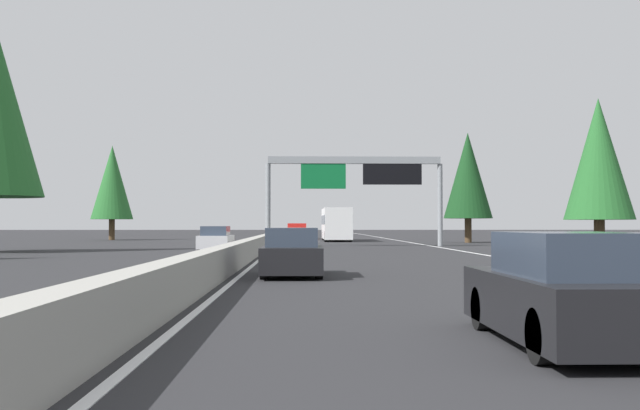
# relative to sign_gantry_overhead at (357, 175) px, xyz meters

# --- Properties ---
(ground_plane) EXTENTS (320.00, 320.00, 0.00)m
(ground_plane) POSITION_rel_sign_gantry_overhead_xyz_m (7.71, 6.04, -5.11)
(ground_plane) COLOR #262628
(median_barrier) EXTENTS (180.00, 0.56, 0.90)m
(median_barrier) POSITION_rel_sign_gantry_overhead_xyz_m (27.71, 6.34, -4.66)
(median_barrier) COLOR #9E9B93
(median_barrier) RESTS_ON ground
(shoulder_stripe_right) EXTENTS (160.00, 0.16, 0.01)m
(shoulder_stripe_right) POSITION_rel_sign_gantry_overhead_xyz_m (17.71, -5.48, -5.10)
(shoulder_stripe_right) COLOR silver
(shoulder_stripe_right) RESTS_ON ground
(shoulder_stripe_median) EXTENTS (160.00, 0.16, 0.01)m
(shoulder_stripe_median) POSITION_rel_sign_gantry_overhead_xyz_m (17.71, 5.79, -5.10)
(shoulder_stripe_median) COLOR silver
(shoulder_stripe_median) RESTS_ON ground
(sign_gantry_overhead) EXTENTS (0.50, 12.68, 6.42)m
(sign_gantry_overhead) POSITION_rel_sign_gantry_overhead_xyz_m (0.00, 0.00, 0.00)
(sign_gantry_overhead) COLOR gray
(sign_gantry_overhead) RESTS_ON ground
(sedan_far_left) EXTENTS (4.40, 1.80, 1.47)m
(sedan_far_left) POSITION_rel_sign_gantry_overhead_xyz_m (-44.15, 0.41, -4.42)
(sedan_far_left) COLOR black
(sedan_far_left) RESTS_ON ground
(sedan_far_right) EXTENTS (4.40, 1.80, 1.47)m
(sedan_far_right) POSITION_rel_sign_gantry_overhead_xyz_m (-30.90, 4.20, -4.42)
(sedan_far_right) COLOR black
(sedan_far_right) RESTS_ON ground
(bus_near_center) EXTENTS (11.50, 2.55, 3.10)m
(bus_near_center) POSITION_rel_sign_gantry_overhead_xyz_m (18.68, 0.65, -3.39)
(bus_near_center) COLOR white
(bus_near_center) RESTS_ON ground
(sedan_far_center) EXTENTS (4.40, 1.80, 1.47)m
(sedan_far_center) POSITION_rel_sign_gantry_overhead_xyz_m (48.47, 4.19, -4.42)
(sedan_far_center) COLOR slate
(sedan_far_center) RESTS_ON ground
(minivan_distant_b) EXTENTS (5.00, 1.95, 1.69)m
(minivan_distant_b) POSITION_rel_sign_gantry_overhead_xyz_m (27.63, 4.45, -4.16)
(minivan_distant_b) COLOR red
(minivan_distant_b) RESTS_ON ground
(oncoming_near) EXTENTS (4.40, 1.80, 1.47)m
(oncoming_near) POSITION_rel_sign_gantry_overhead_xyz_m (-8.56, 9.05, -4.42)
(oncoming_near) COLOR silver
(oncoming_near) RESTS_ON ground
(conifer_right_near) EXTENTS (3.65, 3.65, 8.30)m
(conifer_right_near) POSITION_rel_sign_gantry_overhead_xyz_m (-14.24, -11.83, -0.07)
(conifer_right_near) COLOR #4C3823
(conifer_right_near) RESTS_ON ground
(conifer_right_mid) EXTENTS (4.20, 4.20, 9.54)m
(conifer_right_mid) POSITION_rel_sign_gantry_overhead_xyz_m (11.18, -10.45, 0.69)
(conifer_right_mid) COLOR #4C3823
(conifer_right_mid) RESTS_ON ground
(conifer_left_mid) EXTENTS (4.21, 4.21, 9.56)m
(conifer_left_mid) POSITION_rel_sign_gantry_overhead_xyz_m (22.98, 23.13, 0.70)
(conifer_left_mid) COLOR #4C3823
(conifer_left_mid) RESTS_ON ground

